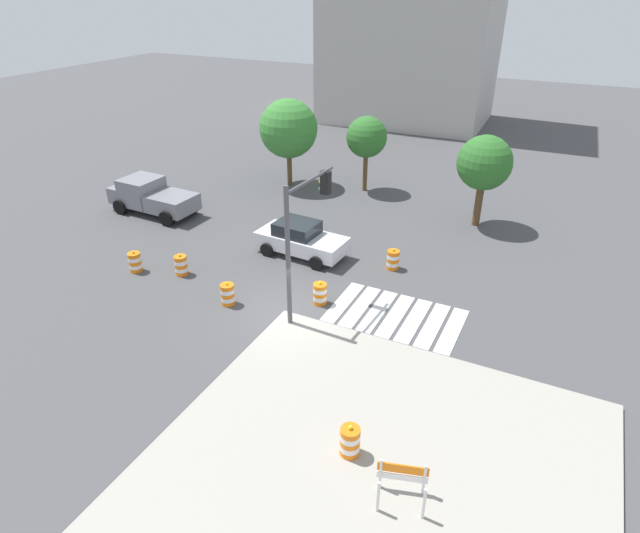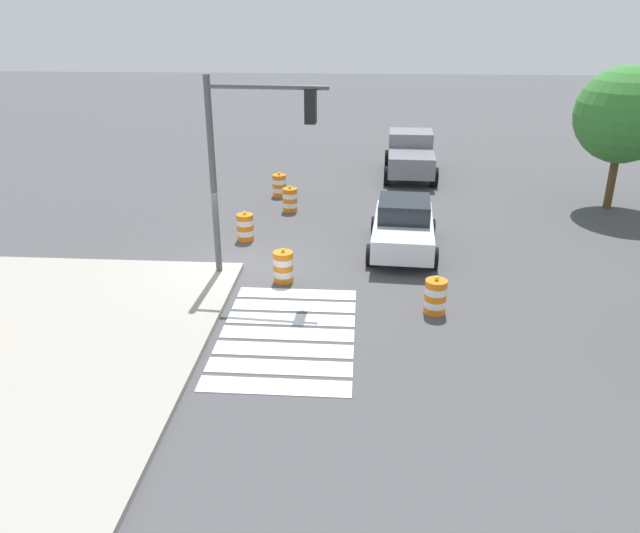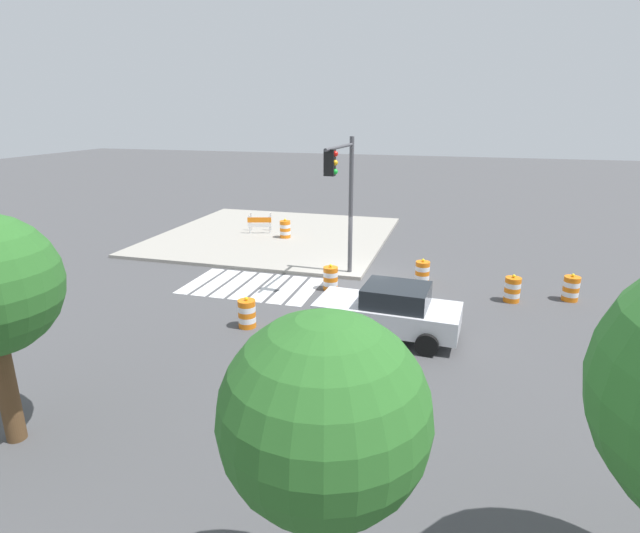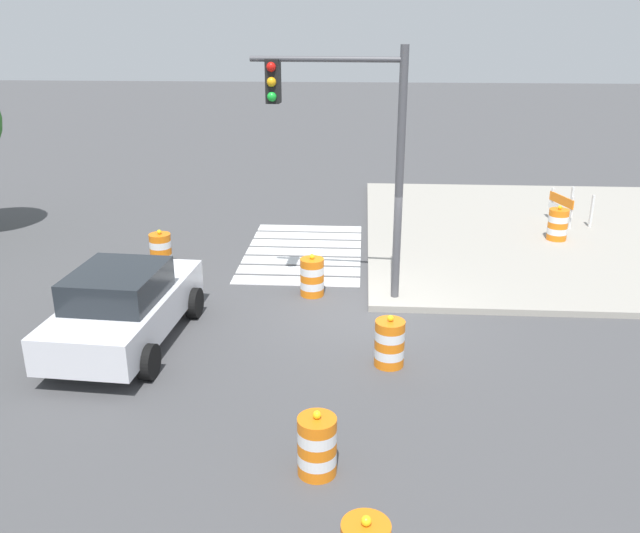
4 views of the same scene
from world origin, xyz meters
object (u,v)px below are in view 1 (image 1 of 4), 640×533
at_px(traffic_barrel_on_sidewalk, 350,441).
at_px(traffic_light_pole, 304,221).
at_px(street_tree_streetside_near, 367,137).
at_px(pickup_truck, 150,196).
at_px(street_tree_streetside_far, 288,129).
at_px(construction_barricade, 402,479).
at_px(street_tree_streetside_mid, 484,164).
at_px(traffic_barrel_crosswalk_end, 181,265).
at_px(traffic_barrel_median_far, 228,294).
at_px(traffic_barrel_far_curb, 135,262).
at_px(traffic_barrel_near_corner, 393,260).
at_px(traffic_barrel_median_near, 320,294).
at_px(sports_car, 301,239).

bearing_deg(traffic_barrel_on_sidewalk, traffic_light_pole, 127.10).
bearing_deg(traffic_barrel_on_sidewalk, street_tree_streetside_near, 110.97).
bearing_deg(pickup_truck, traffic_barrel_on_sidewalk, -33.27).
bearing_deg(street_tree_streetside_far, street_tree_streetside_near, 14.36).
bearing_deg(traffic_barrel_on_sidewalk, street_tree_streetside_far, 123.37).
height_order(construction_barricade, street_tree_streetside_mid, street_tree_streetside_mid).
relative_size(traffic_barrel_crosswalk_end, traffic_light_pole, 0.19).
height_order(pickup_truck, traffic_barrel_median_far, pickup_truck).
bearing_deg(street_tree_streetside_far, street_tree_streetside_mid, -4.95).
relative_size(pickup_truck, street_tree_streetside_near, 1.15).
height_order(construction_barricade, traffic_light_pole, traffic_light_pole).
height_order(pickup_truck, street_tree_streetside_near, street_tree_streetside_near).
bearing_deg(traffic_barrel_on_sidewalk, traffic_barrel_far_curb, 156.90).
bearing_deg(street_tree_streetside_mid, construction_barricade, -83.89).
xyz_separation_m(street_tree_streetside_mid, street_tree_streetside_far, (-11.95, 1.03, 0.18)).
bearing_deg(traffic_barrel_on_sidewalk, pickup_truck, 146.73).
bearing_deg(traffic_light_pole, traffic_barrel_median_far, -163.43).
height_order(traffic_barrel_far_curb, construction_barricade, construction_barricade).
relative_size(traffic_barrel_near_corner, traffic_barrel_median_near, 1.00).
height_order(traffic_light_pole, street_tree_streetside_far, traffic_light_pole).
bearing_deg(street_tree_streetside_mid, traffic_barrel_median_far, -120.65).
bearing_deg(sports_car, traffic_barrel_median_near, -51.86).
distance_m(traffic_barrel_median_near, traffic_barrel_on_sidewalk, 7.99).
bearing_deg(traffic_barrel_far_curb, sports_car, 38.87).
distance_m(construction_barricade, street_tree_streetside_far, 23.84).
distance_m(sports_car, traffic_light_pole, 5.85).
xyz_separation_m(traffic_barrel_crosswalk_end, traffic_barrel_far_curb, (-2.05, -0.68, 0.00)).
bearing_deg(street_tree_streetside_far, construction_barricade, -54.07).
bearing_deg(traffic_barrel_median_near, traffic_barrel_on_sidewalk, -57.83).
distance_m(traffic_barrel_far_curb, traffic_barrel_on_sidewalk, 14.04).
bearing_deg(traffic_barrel_near_corner, traffic_barrel_crosswalk_end, -150.56).
relative_size(traffic_barrel_median_far, construction_barricade, 0.73).
distance_m(construction_barricade, street_tree_streetside_near, 22.51).
relative_size(traffic_barrel_median_near, traffic_light_pole, 0.19).
distance_m(traffic_light_pole, street_tree_streetside_mid, 12.28).
bearing_deg(traffic_barrel_far_curb, construction_barricade, -22.90).
height_order(sports_car, traffic_barrel_far_curb, sports_car).
height_order(traffic_barrel_crosswalk_end, traffic_barrel_median_near, same).
height_order(traffic_barrel_median_near, traffic_barrel_median_far, same).
xyz_separation_m(traffic_barrel_near_corner, traffic_barrel_crosswalk_end, (-8.28, -4.67, 0.00)).
bearing_deg(traffic_light_pole, sports_car, 120.09).
height_order(traffic_barrel_median_near, street_tree_streetside_near, street_tree_streetside_near).
height_order(traffic_light_pole, street_tree_streetside_mid, traffic_light_pole).
bearing_deg(traffic_light_pole, construction_barricade, -46.85).
bearing_deg(traffic_light_pole, street_tree_streetside_far, 121.47).
relative_size(traffic_barrel_median_far, traffic_barrel_on_sidewalk, 1.00).
bearing_deg(street_tree_streetside_far, traffic_light_pole, -58.53).
relative_size(pickup_truck, traffic_barrel_on_sidewalk, 5.12).
bearing_deg(construction_barricade, pickup_truck, 147.72).
height_order(traffic_barrel_median_near, traffic_light_pole, traffic_light_pole).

